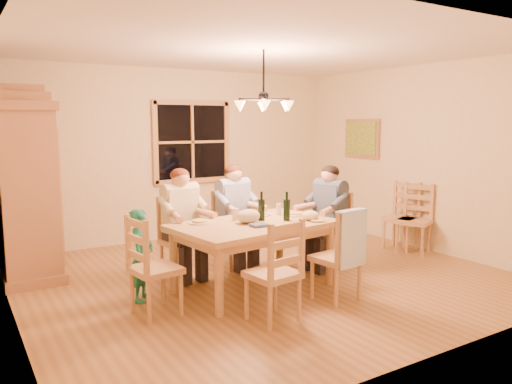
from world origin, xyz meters
TOP-DOWN VIEW (x-y plane):
  - floor at (0.00, 0.00)m, footprint 5.50×5.50m
  - ceiling at (0.00, 0.00)m, footprint 5.50×5.00m
  - wall_back at (0.00, 2.50)m, footprint 5.50×0.02m
  - wall_left at (-2.75, 0.00)m, footprint 0.02×5.00m
  - wall_right at (2.75, 0.00)m, footprint 0.02×5.00m
  - window at (0.20, 2.47)m, footprint 1.30×0.06m
  - painting at (2.71, 1.20)m, footprint 0.06×0.78m
  - chandelier at (-0.00, 0.00)m, footprint 0.77×0.68m
  - armoire at (-2.42, 1.59)m, footprint 0.66×1.40m
  - dining_table at (-0.33, -0.33)m, footprint 1.88×1.29m
  - chair_far_left at (-0.88, 0.44)m, footprint 0.49×0.47m
  - chair_far_right at (-0.10, 0.54)m, footprint 0.49×0.47m
  - chair_near_left at (-0.66, -1.21)m, footprint 0.49×0.47m
  - chair_near_right at (0.21, -1.09)m, footprint 0.49×0.47m
  - chair_end_left at (-1.55, -0.48)m, footprint 0.47×0.49m
  - chair_end_right at (0.88, -0.17)m, footprint 0.47×0.49m
  - adult_woman at (-0.88, 0.44)m, footprint 0.43×0.47m
  - adult_plaid_man at (-0.10, 0.54)m, footprint 0.43×0.47m
  - adult_slate_man at (0.88, -0.17)m, footprint 0.47×0.43m
  - towel at (0.23, -1.28)m, footprint 0.39×0.15m
  - wine_bottle_a at (-0.19, -0.26)m, footprint 0.08×0.08m
  - wine_bottle_b at (0.04, -0.42)m, footprint 0.08×0.08m
  - plate_woman at (-0.86, -0.05)m, footprint 0.26×0.26m
  - plate_plaid at (-0.04, 0.01)m, footprint 0.26×0.26m
  - plate_slate at (0.32, -0.24)m, footprint 0.26×0.26m
  - wine_glass_a at (-0.45, -0.12)m, footprint 0.06×0.06m
  - wine_glass_b at (0.16, -0.10)m, footprint 0.06×0.06m
  - cap at (0.29, -0.55)m, footprint 0.20×0.20m
  - napkin at (-0.40, -0.54)m, footprint 0.20×0.16m
  - cloth_bundle at (-0.40, -0.31)m, footprint 0.28×0.22m
  - child at (-1.53, -0.03)m, footprint 0.40×0.43m
  - chair_spare_front at (2.45, 0.06)m, footprint 0.53×0.55m
  - chair_spare_back at (2.45, -0.19)m, footprint 0.56×0.57m

SIDE VIEW (x-z plane):
  - floor at x=0.00m, z-range 0.00..0.00m
  - chair_far_left at x=-0.88m, z-range -0.19..0.80m
  - chair_far_right at x=-0.10m, z-range -0.19..0.80m
  - chair_near_left at x=-0.66m, z-range -0.19..0.80m
  - chair_near_right at x=0.21m, z-range -0.19..0.80m
  - chair_end_left at x=-1.55m, z-range -0.19..0.80m
  - chair_end_right at x=0.88m, z-range -0.19..0.80m
  - chair_spare_front at x=2.45m, z-range -0.19..0.80m
  - chair_spare_back at x=2.45m, z-range -0.19..0.80m
  - child at x=-1.53m, z-range 0.00..0.98m
  - dining_table at x=-0.33m, z-range 0.28..1.04m
  - towel at x=0.23m, z-range 0.41..0.99m
  - plate_woman at x=-0.86m, z-range 0.76..0.78m
  - plate_plaid at x=-0.04m, z-range 0.76..0.78m
  - plate_slate at x=0.32m, z-range 0.76..0.78m
  - napkin at x=-0.40m, z-range 0.76..0.79m
  - cap at x=0.29m, z-range 0.76..0.87m
  - wine_glass_a at x=-0.45m, z-range 0.76..0.90m
  - wine_glass_b at x=0.16m, z-range 0.76..0.90m
  - cloth_bundle at x=-0.40m, z-range 0.76..0.91m
  - adult_woman at x=-0.88m, z-range 0.40..1.28m
  - adult_plaid_man at x=-0.10m, z-range 0.40..1.28m
  - adult_slate_man at x=0.88m, z-range 0.40..1.28m
  - wine_bottle_a at x=-0.19m, z-range 0.76..1.09m
  - wine_bottle_b at x=0.04m, z-range 0.76..1.09m
  - armoire at x=-2.42m, z-range -0.09..2.21m
  - wall_back at x=0.00m, z-range 0.00..2.70m
  - wall_left at x=-2.75m, z-range 0.00..2.70m
  - wall_right at x=2.75m, z-range 0.00..2.70m
  - window at x=0.20m, z-range 0.90..2.20m
  - painting at x=2.71m, z-range 1.28..1.92m
  - chandelier at x=0.00m, z-range 1.72..2.43m
  - ceiling at x=0.00m, z-range 2.69..2.71m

